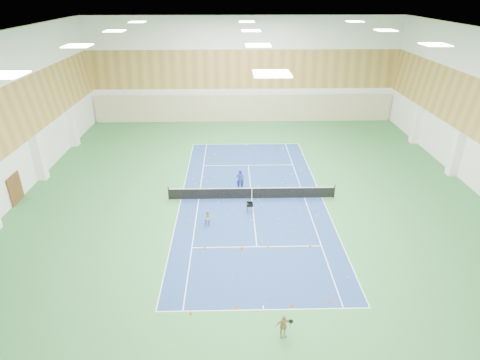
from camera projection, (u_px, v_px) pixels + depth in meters
name	position (u px, v px, depth m)	size (l,w,h in m)	color
ground	(252.00, 199.00, 31.14)	(40.00, 40.00, 0.00)	#2F6F38
room_shell	(253.00, 125.00, 28.51)	(36.00, 40.00, 12.00)	white
wood_cladding	(253.00, 97.00, 27.64)	(36.00, 40.00, 8.00)	#AB833F
ceiling_light_grid	(254.00, 37.00, 25.92)	(21.40, 25.40, 0.06)	white
court_surface	(252.00, 199.00, 31.13)	(10.97, 23.77, 0.01)	navy
tennis_balls_scatter	(252.00, 198.00, 31.12)	(10.57, 22.77, 0.07)	#D5EB28
tennis_net	(252.00, 192.00, 30.90)	(12.80, 0.10, 1.10)	black
back_curtain	(244.00, 108.00, 48.19)	(35.40, 0.16, 3.20)	#C6B793
door_left_b	(15.00, 189.00, 30.27)	(0.08, 1.80, 2.20)	#593319
coach	(240.00, 179.00, 32.24)	(0.63, 0.41, 1.73)	navy
child_court	(208.00, 218.00, 27.36)	(0.59, 0.46, 1.22)	gray
child_apron	(283.00, 326.00, 18.67)	(0.75, 0.31, 1.28)	tan
ball_cart	(250.00, 207.00, 29.11)	(0.46, 0.46, 0.80)	black
cone_svc_a	(205.00, 247.00, 25.21)	(0.18, 0.18, 0.20)	#D65A0B
cone_svc_b	(242.00, 248.00, 25.07)	(0.23, 0.23, 0.25)	#FF490D
cone_svc_c	(268.00, 246.00, 25.29)	(0.20, 0.20, 0.23)	orange
cone_svc_d	(311.00, 245.00, 25.36)	(0.19, 0.19, 0.21)	orange
cone_base_a	(191.00, 312.00, 20.15)	(0.19, 0.19, 0.21)	orange
cone_base_b	(236.00, 307.00, 20.50)	(0.19, 0.19, 0.21)	#FE5C0D
cone_base_c	(292.00, 305.00, 20.64)	(0.20, 0.20, 0.22)	#DB4D0B
cone_base_d	(329.00, 299.00, 21.01)	(0.17, 0.17, 0.19)	#EE560C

